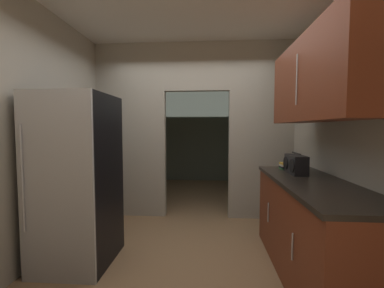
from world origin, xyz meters
name	(u,v)px	position (x,y,z in m)	size (l,w,h in m)	color
ground	(185,262)	(0.00, 0.00, 0.00)	(20.00, 20.00, 0.00)	#93704C
kitchen_overhead_slab	(188,11)	(0.00, 0.43, 2.82)	(3.54, 6.86, 0.06)	silver
kitchen_partition	(192,124)	(-0.02, 1.43, 1.51)	(3.14, 0.12, 2.79)	#ADA899
adjoining_room_shell	(198,130)	(0.00, 3.39, 1.39)	(3.14, 2.94, 2.79)	gray
kitchen_flank_right	(383,134)	(1.62, -0.53, 1.39)	(0.10, 3.93, 2.79)	#ADA899
refrigerator	(77,180)	(-1.13, -0.07, 0.89)	(0.71, 0.80, 1.79)	black
lower_cabinet_run	(312,230)	(1.24, -0.19, 0.47)	(0.66, 1.87, 0.94)	maroon
upper_cabinet_counterside	(317,79)	(1.24, -0.19, 1.89)	(0.36, 1.68, 0.77)	maroon
boombox	(296,164)	(1.21, 0.21, 1.04)	(0.16, 0.36, 0.23)	black
book_stack	(286,166)	(1.20, 0.52, 0.98)	(0.14, 0.16, 0.08)	#388C47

